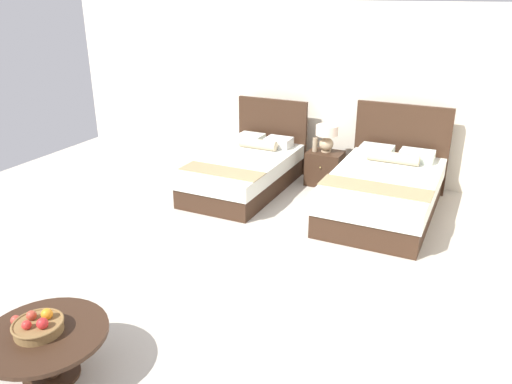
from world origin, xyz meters
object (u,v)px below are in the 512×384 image
table_lamp (327,135)px  vase (315,145)px  bed_near_window (246,170)px  loose_apple (16,320)px  bed_near_corner (384,190)px  nightstand (325,168)px  fruit_bowl (38,326)px  coffee_table (46,343)px

table_lamp → vase: 0.22m
bed_near_window → loose_apple: 4.15m
bed_near_corner → loose_apple: (-1.86, -4.14, 0.12)m
nightstand → vase: (-0.15, -0.04, 0.36)m
bed_near_window → bed_near_corner: bearing=-0.1°
vase → fruit_bowl: bearing=-95.5°
nightstand → fruit_bowl: (-0.61, -4.79, 0.20)m
loose_apple → bed_near_corner: bearing=65.8°
bed_near_corner → table_lamp: 1.31m
table_lamp → bed_near_corner: bearing=-33.8°
vase → coffee_table: 4.77m
bed_near_window → vase: (0.83, 0.62, 0.33)m
fruit_bowl → loose_apple: (-0.23, -0.01, -0.02)m
nightstand → fruit_bowl: bearing=-97.2°
bed_near_corner → loose_apple: 4.54m
vase → bed_near_corner: bearing=-27.9°
table_lamp → loose_apple: bearing=-99.8°
bed_near_window → vase: bed_near_window is taller
table_lamp → vase: size_ratio=1.90×
table_lamp → loose_apple: table_lamp is taller
loose_apple → nightstand: bearing=80.1°
bed_near_window → nightstand: (0.99, 0.66, -0.03)m
vase → fruit_bowl: vase is taller
coffee_table → loose_apple: (-0.27, -0.02, 0.13)m
coffee_table → fruit_bowl: 0.15m
table_lamp → bed_near_window: bearing=-145.4°
bed_near_corner → vase: (-1.18, 0.63, 0.30)m
bed_near_corner → loose_apple: bed_near_corner is taller
nightstand → coffee_table: 4.82m
fruit_bowl → nightstand: bearing=82.8°
bed_near_corner → table_lamp: bearing=146.2°
fruit_bowl → loose_apple: fruit_bowl is taller
table_lamp → fruit_bowl: table_lamp is taller
bed_near_corner → fruit_bowl: 4.44m
table_lamp → nightstand: bearing=-90.0°
loose_apple → fruit_bowl: bearing=2.4°
vase → coffee_table: bearing=-95.0°
vase → loose_apple: vase is taller
bed_near_window → vase: bearing=36.8°
coffee_table → loose_apple: 0.30m
bed_near_window → table_lamp: bed_near_window is taller
fruit_bowl → bed_near_window: bearing=95.2°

